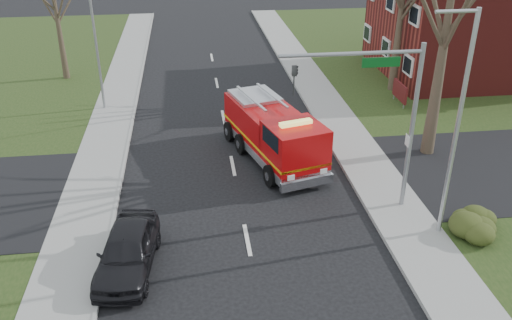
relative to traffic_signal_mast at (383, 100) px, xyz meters
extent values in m
plane|color=black|center=(-5.21, -1.50, -4.71)|extent=(120.00, 120.00, 0.00)
cube|color=gray|center=(0.99, -1.50, -4.63)|extent=(2.40, 80.00, 0.15)
cube|color=gray|center=(-11.41, -1.50, -4.63)|extent=(2.40, 80.00, 0.15)
cube|color=maroon|center=(13.79, 16.50, -1.21)|extent=(15.00, 10.00, 7.00)
cube|color=silver|center=(6.24, 16.50, -2.71)|extent=(0.12, 1.40, 1.20)
cube|color=#541315|center=(5.29, 11.00, -3.81)|extent=(0.12, 2.00, 1.00)
cylinder|color=gray|center=(5.29, 10.20, -4.26)|extent=(0.08, 0.08, 0.90)
cylinder|color=gray|center=(5.29, 11.80, -4.26)|extent=(0.08, 0.08, 0.90)
ellipsoid|color=#293513|center=(3.79, -2.50, -4.13)|extent=(2.80, 2.00, 0.90)
cone|color=#403225|center=(4.29, 4.50, 1.29)|extent=(0.64, 0.64, 12.00)
cone|color=#403225|center=(5.79, 13.50, 0.54)|extent=(0.56, 0.56, 10.50)
cone|color=#403225|center=(-15.21, 18.50, -0.21)|extent=(0.44, 0.44, 9.00)
cylinder|color=gray|center=(1.29, 0.00, -1.31)|extent=(0.18, 0.18, 6.80)
cylinder|color=gray|center=(-1.31, 0.00, 1.79)|extent=(5.20, 0.14, 0.14)
cube|color=#0C591E|center=(-0.21, 0.00, 1.44)|extent=(1.40, 0.06, 0.35)
imported|color=black|center=(-3.31, 0.00, 1.44)|extent=(0.22, 0.18, 1.10)
cylinder|color=#B7BABF|center=(1.99, -2.00, -0.51)|extent=(0.16, 0.16, 8.40)
cylinder|color=#B7BABF|center=(1.29, -2.00, 3.59)|extent=(1.40, 0.12, 0.12)
cylinder|color=gray|center=(-12.01, 12.50, -1.21)|extent=(0.14, 0.14, 7.00)
cube|color=#B1080A|center=(-3.54, 6.11, -3.30)|extent=(3.51, 5.16, 1.90)
cube|color=#B1080A|center=(-2.63, 2.80, -3.17)|extent=(2.89, 2.89, 2.17)
cube|color=#B7BABF|center=(-3.25, 5.07, -4.07)|extent=(4.15, 7.44, 0.41)
cube|color=#E5B20C|center=(-3.25, 5.07, -3.58)|extent=(4.16, 7.44, 0.11)
cube|color=black|center=(-2.37, 1.84, -2.49)|extent=(2.00, 0.63, 0.77)
cube|color=#E5D866|center=(-2.63, 2.80, -1.95)|extent=(1.48, 0.69, 0.16)
cylinder|color=black|center=(-3.74, 2.40, -4.21)|extent=(0.57, 1.04, 1.00)
cylinder|color=black|center=(-1.47, 3.02, -4.21)|extent=(0.57, 1.04, 1.00)
cylinder|color=black|center=(-5.10, 7.38, -4.21)|extent=(0.57, 1.04, 1.00)
cylinder|color=black|center=(-2.83, 8.00, -4.21)|extent=(0.57, 1.04, 1.00)
imported|color=black|center=(-9.41, -2.62, -3.96)|extent=(2.27, 4.57, 1.50)
camera|label=1|loc=(-6.99, -17.95, 7.05)|focal=38.00mm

